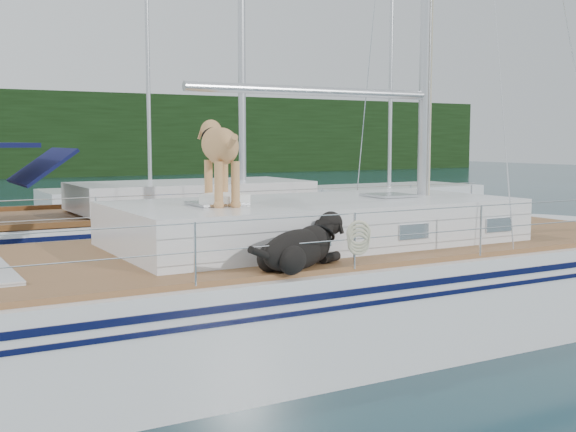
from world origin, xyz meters
TOP-DOWN VIEW (x-y plane):
  - ground at (0.00, 0.00)m, footprint 120.00×120.00m
  - main_sailboat at (0.08, -0.01)m, footprint 12.00×3.99m
  - neighbor_sailboat at (0.44, 6.13)m, footprint 11.00×3.50m
  - bg_boat_center at (4.00, 16.00)m, footprint 7.20×3.00m
  - bg_boat_east at (12.00, 13.00)m, footprint 6.40×3.00m

SIDE VIEW (x-z plane):
  - ground at x=0.00m, z-range 0.00..0.00m
  - bg_boat_center at x=4.00m, z-range -5.37..6.28m
  - bg_boat_east at x=12.00m, z-range -5.37..6.28m
  - neighbor_sailboat at x=0.44m, z-range -6.02..7.28m
  - main_sailboat at x=0.08m, z-range -6.32..7.69m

